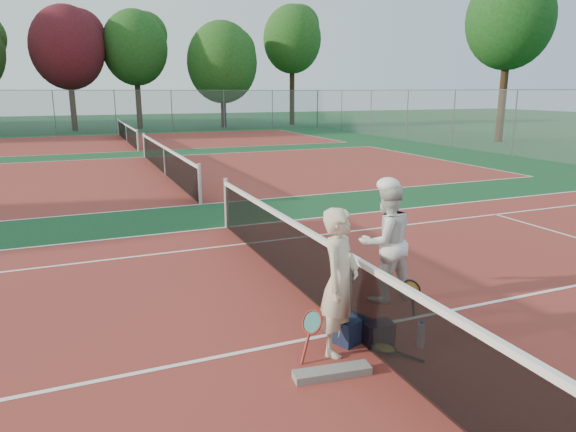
{
  "coord_description": "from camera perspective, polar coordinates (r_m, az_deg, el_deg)",
  "views": [
    {
      "loc": [
        -2.98,
        -5.17,
        2.94
      ],
      "look_at": [
        0.0,
        1.97,
        1.05
      ],
      "focal_mm": 32.0,
      "sensor_mm": 36.0,
      "label": 1
    }
  ],
  "objects": [
    {
      "name": "racket_spare",
      "position": [
        6.21,
        10.65,
        -14.35
      ],
      "size": [
        0.58,
        0.64,
        0.08
      ],
      "primitive_type": null,
      "rotation": [
        0.0,
        0.0,
        2.21
      ],
      "color": "black",
      "rests_on": "ground"
    },
    {
      "name": "tree_right_1",
      "position": [
        33.47,
        23.43,
        19.37
      ],
      "size": [
        4.85,
        4.85,
        9.68
      ],
      "color": "#382314",
      "rests_on": "ground"
    },
    {
      "name": "net_far_b",
      "position": [
        32.4,
        -17.51,
        8.79
      ],
      "size": [
        0.1,
        10.98,
        1.02
      ],
      "primitive_type": null,
      "color": "black",
      "rests_on": "ground"
    },
    {
      "name": "sports_bag_purple",
      "position": [
        6.35,
        10.01,
        -12.68
      ],
      "size": [
        0.37,
        0.27,
        0.27
      ],
      "primitive_type": "cube",
      "rotation": [
        0.0,
        0.0,
        -0.13
      ],
      "color": "black",
      "rests_on": "ground"
    },
    {
      "name": "sports_bag_navy",
      "position": [
        6.34,
        6.95,
        -12.46
      ],
      "size": [
        0.45,
        0.38,
        0.3
      ],
      "primitive_type": "cube",
      "rotation": [
        0.0,
        0.0,
        0.37
      ],
      "color": "black",
      "rests_on": "ground"
    },
    {
      "name": "fence_back",
      "position": [
        39.31,
        -18.62,
        10.92
      ],
      "size": [
        32.0,
        0.06,
        3.0
      ],
      "primitive_type": null,
      "color": "slate",
      "rests_on": "ground"
    },
    {
      "name": "tree_back_4",
      "position": [
        43.88,
        -7.32,
        16.55
      ],
      "size": [
        5.69,
        5.69,
        8.48
      ],
      "color": "#382314",
      "rests_on": "ground"
    },
    {
      "name": "racket_black_held",
      "position": [
        6.96,
        13.5,
        -9.06
      ],
      "size": [
        0.34,
        0.35,
        0.57
      ],
      "primitive_type": null,
      "rotation": [
        0.0,
        0.0,
        3.74
      ],
      "color": "black",
      "rests_on": "ground"
    },
    {
      "name": "net_cover_canvas",
      "position": [
        5.68,
        4.93,
        -16.94
      ],
      "size": [
        0.86,
        0.3,
        0.09
      ],
      "primitive_type": "cube",
      "rotation": [
        0.0,
        0.0,
        -0.12
      ],
      "color": "slate",
      "rests_on": "ground"
    },
    {
      "name": "ground",
      "position": [
        6.65,
        6.7,
        -12.6
      ],
      "size": [
        130.0,
        130.0,
        0.0
      ],
      "primitive_type": "plane",
      "color": "#113E1F",
      "rests_on": "ground"
    },
    {
      "name": "court_far_a",
      "position": [
        19.13,
        -13.45,
        4.52
      ],
      "size": [
        23.77,
        10.97,
        0.01
      ],
      "primitive_type": "cube",
      "color": "maroon",
      "rests_on": "ground"
    },
    {
      "name": "net_far_a",
      "position": [
        19.06,
        -13.54,
        6.02
      ],
      "size": [
        0.1,
        10.98,
        1.02
      ],
      "primitive_type": null,
      "color": "black",
      "rests_on": "ground"
    },
    {
      "name": "racket_red",
      "position": [
        5.97,
        2.68,
        -12.94
      ],
      "size": [
        0.44,
        0.42,
        0.52
      ],
      "primitive_type": null,
      "rotation": [
        0.0,
        0.0,
        0.67
      ],
      "color": "maroon",
      "rests_on": "ground"
    },
    {
      "name": "player_a",
      "position": [
        5.84,
        5.77,
        -7.27
      ],
      "size": [
        0.74,
        0.72,
        1.7
      ],
      "primitive_type": "imported",
      "rotation": [
        0.0,
        0.0,
        0.72
      ],
      "color": "beige",
      "rests_on": "ground"
    },
    {
      "name": "tree_back_5",
      "position": [
        47.06,
        0.46,
        19.0
      ],
      "size": [
        5.04,
        5.04,
        10.2
      ],
      "color": "#382314",
      "rests_on": "ground"
    },
    {
      "name": "player_b",
      "position": [
        7.39,
        10.79,
        -2.85
      ],
      "size": [
        0.86,
        0.68,
        1.72
      ],
      "primitive_type": "imported",
      "rotation": [
        0.0,
        0.0,
        3.18
      ],
      "color": "white",
      "rests_on": "ground"
    },
    {
      "name": "tree_back_maroon",
      "position": [
        42.52,
        -23.32,
        16.77
      ],
      "size": [
        5.24,
        5.24,
        9.03
      ],
      "color": "#382314",
      "rests_on": "ground"
    },
    {
      "name": "tree_back_3",
      "position": [
        43.41,
        -16.64,
        17.45
      ],
      "size": [
        4.99,
        4.99,
        9.07
      ],
      "color": "#382314",
      "rests_on": "ground"
    },
    {
      "name": "net_main",
      "position": [
        6.44,
        6.83,
        -8.53
      ],
      "size": [
        0.1,
        10.98,
        1.02
      ],
      "primitive_type": null,
      "color": "black",
      "rests_on": "ground"
    },
    {
      "name": "water_bottle",
      "position": [
        6.36,
        14.55,
        -12.74
      ],
      "size": [
        0.09,
        0.09,
        0.3
      ],
      "primitive_type": "cylinder",
      "color": "#C9E8FF",
      "rests_on": "ground"
    },
    {
      "name": "court_main",
      "position": [
        6.65,
        6.7,
        -12.58
      ],
      "size": [
        23.77,
        10.97,
        0.01
      ],
      "primitive_type": "cube",
      "color": "maroon",
      "rests_on": "ground"
    },
    {
      "name": "court_far_b",
      "position": [
        32.44,
        -17.44,
        7.9
      ],
      "size": [
        23.77,
        10.97,
        0.01
      ],
      "primitive_type": "cube",
      "color": "maroon",
      "rests_on": "ground"
    }
  ]
}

